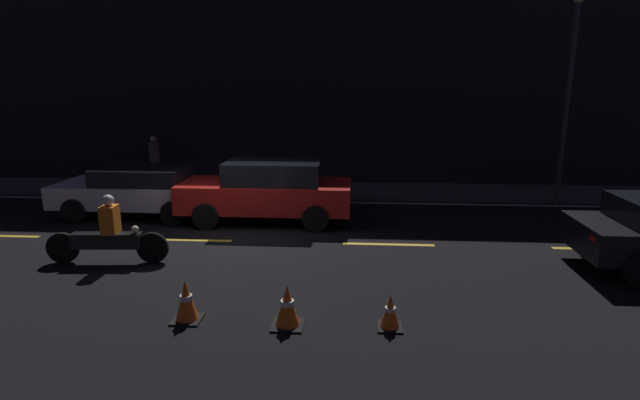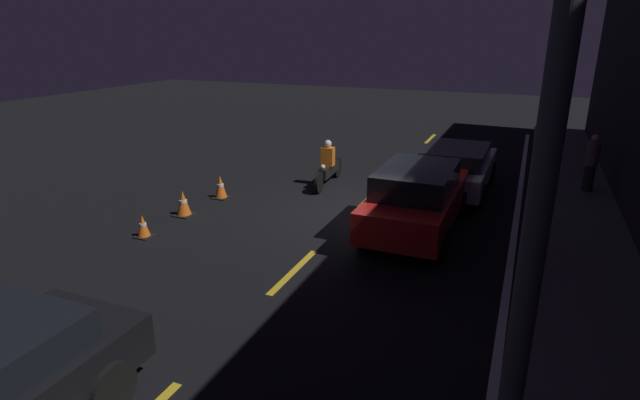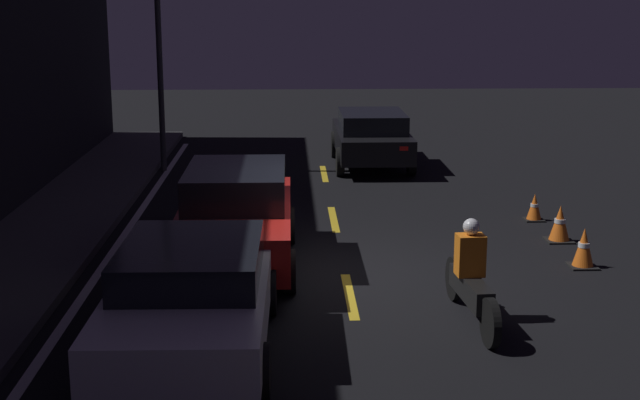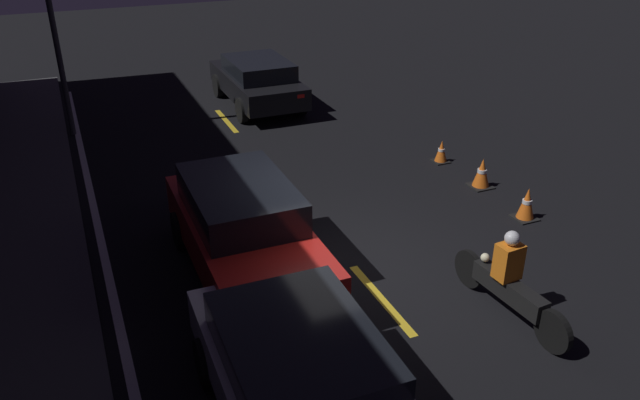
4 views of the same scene
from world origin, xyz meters
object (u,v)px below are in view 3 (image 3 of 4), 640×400
at_px(sedan_white, 191,295).
at_px(street_lamp, 159,37).
at_px(traffic_cone_mid, 560,224).
at_px(van_black, 371,136).
at_px(traffic_cone_far, 534,208).
at_px(taxi_red, 236,215).
at_px(motorcycle, 471,281).
at_px(traffic_cone_near, 584,248).

height_order(sedan_white, street_lamp, street_lamp).
relative_size(traffic_cone_mid, street_lamp, 0.11).
distance_m(sedan_white, van_black, 12.33).
height_order(traffic_cone_far, street_lamp, street_lamp).
bearing_deg(van_black, street_lamp, 94.43).
distance_m(sedan_white, taxi_red, 3.52).
xyz_separation_m(motorcycle, traffic_cone_mid, (3.86, -2.36, -0.24)).
height_order(sedan_white, taxi_red, taxi_red).
bearing_deg(traffic_cone_mid, traffic_cone_near, 177.01).
xyz_separation_m(van_black, street_lamp, (-0.39, 5.16, 2.47)).
distance_m(van_black, traffic_cone_mid, 7.65).
bearing_deg(traffic_cone_far, motorcycle, 156.56).
bearing_deg(traffic_cone_far, sedan_white, 136.60).
distance_m(van_black, traffic_cone_far, 6.26).
relative_size(taxi_red, traffic_cone_far, 8.20).
relative_size(taxi_red, traffic_cone_near, 6.66).
relative_size(motorcycle, street_lamp, 0.41).
relative_size(sedan_white, motorcycle, 1.75).
relative_size(motorcycle, traffic_cone_mid, 3.69).
height_order(van_black, street_lamp, street_lamp).
xyz_separation_m(sedan_white, traffic_cone_near, (3.20, -5.84, -0.40)).
xyz_separation_m(sedan_white, traffic_cone_mid, (4.73, -5.92, -0.40)).
distance_m(van_black, motorcycle, 11.03).
distance_m(traffic_cone_far, street_lamp, 9.86).
bearing_deg(traffic_cone_near, sedan_white, 118.74).
bearing_deg(motorcycle, street_lamp, 22.85).
relative_size(sedan_white, street_lamp, 0.72).
bearing_deg(sedan_white, taxi_red, 175.10).
height_order(van_black, traffic_cone_mid, van_black).
bearing_deg(sedan_white, traffic_cone_near, 119.52).
bearing_deg(sedan_white, street_lamp, -169.92).
distance_m(traffic_cone_near, traffic_cone_mid, 1.53).
relative_size(van_black, street_lamp, 0.72).
bearing_deg(traffic_cone_far, street_lamp, 55.75).
height_order(taxi_red, street_lamp, street_lamp).
bearing_deg(street_lamp, van_black, -85.72).
bearing_deg(street_lamp, traffic_cone_far, -124.25).
height_order(motorcycle, traffic_cone_near, motorcycle).
bearing_deg(van_black, traffic_cone_near, -163.41).
bearing_deg(traffic_cone_near, van_black, 16.44).
bearing_deg(taxi_red, motorcycle, 50.76).
xyz_separation_m(van_black, traffic_cone_far, (-5.67, -2.61, -0.51)).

